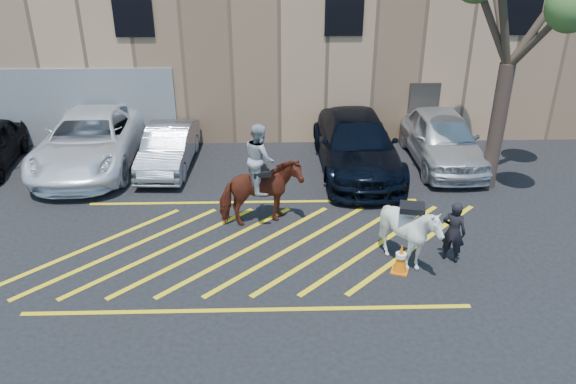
{
  "coord_description": "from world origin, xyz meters",
  "views": [
    {
      "loc": [
        0.58,
        -12.36,
        7.47
      ],
      "look_at": [
        0.93,
        0.2,
        1.3
      ],
      "focal_mm": 35.0,
      "sensor_mm": 36.0,
      "label": 1
    }
  ],
  "objects_px": {
    "mounted_bay": "(260,185)",
    "handler": "(454,232)",
    "car_silver_sedan": "(169,148)",
    "saddled_white": "(410,233)",
    "car_white_suv": "(442,138)",
    "car_blue_suv": "(356,144)",
    "car_white_pickup": "(90,140)",
    "traffic_cone": "(401,258)"
  },
  "relations": [
    {
      "from": "mounted_bay",
      "to": "saddled_white",
      "type": "bearing_deg",
      "value": -31.35
    },
    {
      "from": "car_silver_sedan",
      "to": "handler",
      "type": "bearing_deg",
      "value": -35.0
    },
    {
      "from": "car_blue_suv",
      "to": "handler",
      "type": "relative_size",
      "value": 3.86
    },
    {
      "from": "car_blue_suv",
      "to": "mounted_bay",
      "type": "height_order",
      "value": "mounted_bay"
    },
    {
      "from": "handler",
      "to": "saddled_white",
      "type": "distance_m",
      "value": 1.12
    },
    {
      "from": "car_white_suv",
      "to": "traffic_cone",
      "type": "xyz_separation_m",
      "value": [
        -2.69,
        -6.47,
        -0.5
      ]
    },
    {
      "from": "mounted_bay",
      "to": "saddled_white",
      "type": "relative_size",
      "value": 1.56
    },
    {
      "from": "mounted_bay",
      "to": "traffic_cone",
      "type": "height_order",
      "value": "mounted_bay"
    },
    {
      "from": "mounted_bay",
      "to": "traffic_cone",
      "type": "relative_size",
      "value": 3.88
    },
    {
      "from": "car_white_pickup",
      "to": "car_silver_sedan",
      "type": "xyz_separation_m",
      "value": [
        2.59,
        -0.26,
        -0.19
      ]
    },
    {
      "from": "mounted_bay",
      "to": "car_white_pickup",
      "type": "bearing_deg",
      "value": 143.61
    },
    {
      "from": "traffic_cone",
      "to": "car_silver_sedan",
      "type": "bearing_deg",
      "value": 135.22
    },
    {
      "from": "handler",
      "to": "mounted_bay",
      "type": "bearing_deg",
      "value": 9.61
    },
    {
      "from": "car_white_pickup",
      "to": "mounted_bay",
      "type": "xyz_separation_m",
      "value": [
        5.66,
        -4.17,
        0.27
      ]
    },
    {
      "from": "car_white_pickup",
      "to": "saddled_white",
      "type": "xyz_separation_m",
      "value": [
        9.16,
        -6.3,
        -0.0
      ]
    },
    {
      "from": "car_white_pickup",
      "to": "handler",
      "type": "relative_size",
      "value": 4.04
    },
    {
      "from": "car_white_pickup",
      "to": "car_white_suv",
      "type": "distance_m",
      "value": 11.64
    },
    {
      "from": "car_blue_suv",
      "to": "mounted_bay",
      "type": "bearing_deg",
      "value": -131.63
    },
    {
      "from": "mounted_bay",
      "to": "saddled_white",
      "type": "xyz_separation_m",
      "value": [
        3.5,
        -2.13,
        -0.27
      ]
    },
    {
      "from": "mounted_bay",
      "to": "handler",
      "type": "bearing_deg",
      "value": -22.79
    },
    {
      "from": "car_silver_sedan",
      "to": "mounted_bay",
      "type": "xyz_separation_m",
      "value": [
        3.07,
        -3.91,
        0.46
      ]
    },
    {
      "from": "saddled_white",
      "to": "traffic_cone",
      "type": "relative_size",
      "value": 2.49
    },
    {
      "from": "car_white_pickup",
      "to": "car_blue_suv",
      "type": "height_order",
      "value": "car_white_pickup"
    },
    {
      "from": "car_blue_suv",
      "to": "handler",
      "type": "distance_m",
      "value": 5.75
    },
    {
      "from": "handler",
      "to": "saddled_white",
      "type": "height_order",
      "value": "saddled_white"
    },
    {
      "from": "mounted_bay",
      "to": "car_white_suv",
      "type": "bearing_deg",
      "value": 34.28
    },
    {
      "from": "car_silver_sedan",
      "to": "car_white_suv",
      "type": "relative_size",
      "value": 0.81
    },
    {
      "from": "car_silver_sedan",
      "to": "car_white_suv",
      "type": "xyz_separation_m",
      "value": [
        9.05,
        0.17,
        0.19
      ]
    },
    {
      "from": "car_silver_sedan",
      "to": "handler",
      "type": "relative_size",
      "value": 2.65
    },
    {
      "from": "car_silver_sedan",
      "to": "traffic_cone",
      "type": "xyz_separation_m",
      "value": [
        6.35,
        -6.31,
        -0.31
      ]
    },
    {
      "from": "car_blue_suv",
      "to": "mounted_bay",
      "type": "xyz_separation_m",
      "value": [
        -3.05,
        -3.6,
        0.27
      ]
    },
    {
      "from": "car_white_pickup",
      "to": "car_white_suv",
      "type": "xyz_separation_m",
      "value": [
        11.64,
        -0.1,
        -0.01
      ]
    },
    {
      "from": "car_blue_suv",
      "to": "saddled_white",
      "type": "distance_m",
      "value": 5.75
    },
    {
      "from": "saddled_white",
      "to": "car_white_pickup",
      "type": "bearing_deg",
      "value": 145.47
    },
    {
      "from": "car_white_suv",
      "to": "handler",
      "type": "xyz_separation_m",
      "value": [
        -1.38,
        -6.01,
        -0.09
      ]
    },
    {
      "from": "car_silver_sedan",
      "to": "car_blue_suv",
      "type": "distance_m",
      "value": 6.13
    },
    {
      "from": "saddled_white",
      "to": "traffic_cone",
      "type": "bearing_deg",
      "value": -128.61
    },
    {
      "from": "car_white_pickup",
      "to": "mounted_bay",
      "type": "relative_size",
      "value": 2.22
    },
    {
      "from": "car_blue_suv",
      "to": "car_white_suv",
      "type": "bearing_deg",
      "value": 7.69
    },
    {
      "from": "car_white_pickup",
      "to": "traffic_cone",
      "type": "height_order",
      "value": "car_white_pickup"
    },
    {
      "from": "car_blue_suv",
      "to": "handler",
      "type": "xyz_separation_m",
      "value": [
        1.55,
        -5.54,
        -0.09
      ]
    },
    {
      "from": "car_white_suv",
      "to": "car_blue_suv",
      "type": "bearing_deg",
      "value": -171.52
    }
  ]
}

